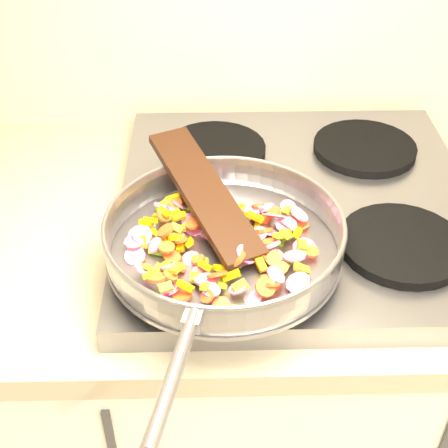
{
  "coord_description": "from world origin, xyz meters",
  "views": [
    {
      "loc": [
        -0.85,
        0.81,
        1.55
      ],
      "look_at": [
        -0.83,
        1.5,
        1.01
      ],
      "focal_mm": 50.0,
      "sensor_mm": 36.0,
      "label": 1
    }
  ],
  "objects": [
    {
      "name": "wooden_spatula",
      "position": [
        -0.86,
        1.58,
        1.01
      ],
      "size": [
        0.18,
        0.29,
        0.07
      ],
      "primitive_type": "cube",
      "rotation": [
        0.0,
        -0.2,
        2.01
      ],
      "color": "black",
      "rests_on": "saute_pan"
    },
    {
      "name": "cooktop",
      "position": [
        -0.7,
        1.67,
        0.92
      ],
      "size": [
        0.6,
        0.6,
        0.04
      ],
      "primitive_type": "cube",
      "color": "#939399",
      "rests_on": "counter_top"
    },
    {
      "name": "grate_fl",
      "position": [
        -0.84,
        1.52,
        0.95
      ],
      "size": [
        0.19,
        0.19,
        0.02
      ],
      "primitive_type": "cylinder",
      "color": "black",
      "rests_on": "cooktop"
    },
    {
      "name": "grate_br",
      "position": [
        -0.56,
        1.81,
        0.95
      ],
      "size": [
        0.19,
        0.19,
        0.02
      ],
      "primitive_type": "cylinder",
      "color": "black",
      "rests_on": "cooktop"
    },
    {
      "name": "vegetable_heap",
      "position": [
        -0.83,
        1.51,
        0.97
      ],
      "size": [
        0.29,
        0.28,
        0.05
      ],
      "color": "#DCAC07",
      "rests_on": "saute_pan"
    },
    {
      "name": "grate_bl",
      "position": [
        -0.84,
        1.81,
        0.95
      ],
      "size": [
        0.19,
        0.19,
        0.02
      ],
      "primitive_type": "cylinder",
      "color": "black",
      "rests_on": "cooktop"
    },
    {
      "name": "grate_fr",
      "position": [
        -0.56,
        1.52,
        0.95
      ],
      "size": [
        0.19,
        0.19,
        0.02
      ],
      "primitive_type": "cylinder",
      "color": "black",
      "rests_on": "cooktop"
    },
    {
      "name": "saute_pan",
      "position": [
        -0.83,
        1.5,
        0.99
      ],
      "size": [
        0.39,
        0.55,
        0.06
      ],
      "rotation": [
        0.0,
        0.0,
        -0.23
      ],
      "color": "#9E9EA5",
      "rests_on": "grate_fl"
    }
  ]
}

